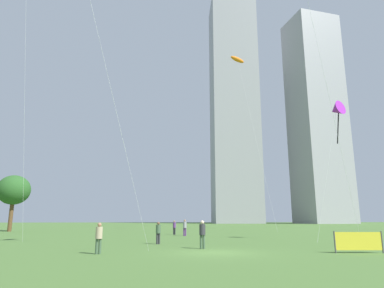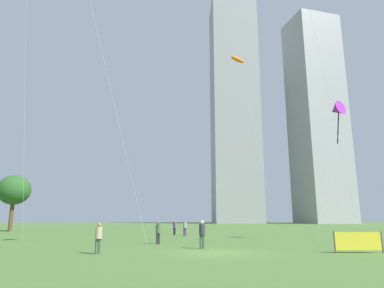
{
  "view_description": "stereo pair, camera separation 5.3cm",
  "coord_description": "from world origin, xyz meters",
  "px_view_note": "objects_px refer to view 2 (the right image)",
  "views": [
    {
      "loc": [
        -3.19,
        -19.26,
        1.86
      ],
      "look_at": [
        -0.29,
        10.95,
        8.52
      ],
      "focal_mm": 31.71,
      "sensor_mm": 36.0,
      "label": 1
    },
    {
      "loc": [
        -3.14,
        -19.26,
        1.86
      ],
      "look_at": [
        -0.29,
        10.95,
        8.52
      ],
      "focal_mm": 31.71,
      "sensor_mm": 36.0,
      "label": 2
    }
  ],
  "objects_px": {
    "distant_highrise_0": "(234,106)",
    "kite_flying_5": "(336,110)",
    "person_standing_3": "(99,236)",
    "kite_flying_2": "(238,60)",
    "person_standing_4": "(158,231)",
    "person_standing_2": "(185,226)",
    "person_standing_1": "(202,232)",
    "event_banner": "(358,241)",
    "person_standing_0": "(175,226)",
    "park_tree_0": "(14,190)",
    "distant_highrise_1": "(317,116)"
  },
  "relations": [
    {
      "from": "kite_flying_2",
      "to": "person_standing_2",
      "type": "bearing_deg",
      "value": -126.4
    },
    {
      "from": "event_banner",
      "to": "person_standing_2",
      "type": "bearing_deg",
      "value": 113.11
    },
    {
      "from": "park_tree_0",
      "to": "distant_highrise_0",
      "type": "relative_size",
      "value": 0.09
    },
    {
      "from": "kite_flying_5",
      "to": "distant_highrise_0",
      "type": "relative_size",
      "value": 0.13
    },
    {
      "from": "person_standing_4",
      "to": "event_banner",
      "type": "bearing_deg",
      "value": 124.93
    },
    {
      "from": "person_standing_0",
      "to": "distant_highrise_0",
      "type": "bearing_deg",
      "value": -76.51
    },
    {
      "from": "person_standing_2",
      "to": "distant_highrise_1",
      "type": "distance_m",
      "value": 105.73
    },
    {
      "from": "person_standing_3",
      "to": "kite_flying_2",
      "type": "relative_size",
      "value": 0.06
    },
    {
      "from": "park_tree_0",
      "to": "person_standing_1",
      "type": "bearing_deg",
      "value": -51.68
    },
    {
      "from": "person_standing_1",
      "to": "person_standing_3",
      "type": "distance_m",
      "value": 6.47
    },
    {
      "from": "distant_highrise_0",
      "to": "distant_highrise_1",
      "type": "height_order",
      "value": "distant_highrise_0"
    },
    {
      "from": "person_standing_3",
      "to": "distant_highrise_0",
      "type": "xyz_separation_m",
      "value": [
        32.14,
        108.29,
        44.85
      ]
    },
    {
      "from": "person_standing_1",
      "to": "person_standing_4",
      "type": "distance_m",
      "value": 5.03
    },
    {
      "from": "person_standing_1",
      "to": "kite_flying_2",
      "type": "xyz_separation_m",
      "value": [
        9.56,
        28.56,
        26.26
      ]
    },
    {
      "from": "kite_flying_2",
      "to": "park_tree_0",
      "type": "bearing_deg",
      "value": 177.01
    },
    {
      "from": "kite_flying_2",
      "to": "event_banner",
      "type": "relative_size",
      "value": 10.47
    },
    {
      "from": "person_standing_3",
      "to": "event_banner",
      "type": "height_order",
      "value": "person_standing_3"
    },
    {
      "from": "person_standing_1",
      "to": "person_standing_2",
      "type": "height_order",
      "value": "person_standing_1"
    },
    {
      "from": "person_standing_0",
      "to": "kite_flying_5",
      "type": "height_order",
      "value": "kite_flying_5"
    },
    {
      "from": "kite_flying_2",
      "to": "person_standing_4",
      "type": "bearing_deg",
      "value": -116.83
    },
    {
      "from": "kite_flying_5",
      "to": "person_standing_0",
      "type": "bearing_deg",
      "value": 136.92
    },
    {
      "from": "person_standing_3",
      "to": "kite_flying_5",
      "type": "distance_m",
      "value": 23.11
    },
    {
      "from": "park_tree_0",
      "to": "event_banner",
      "type": "bearing_deg",
      "value": -46.34
    },
    {
      "from": "kite_flying_2",
      "to": "kite_flying_5",
      "type": "bearing_deg",
      "value": -81.62
    },
    {
      "from": "person_standing_3",
      "to": "distant_highrise_1",
      "type": "bearing_deg",
      "value": 44.8
    },
    {
      "from": "distant_highrise_0",
      "to": "kite_flying_5",
      "type": "bearing_deg",
      "value": -93.86
    },
    {
      "from": "person_standing_3",
      "to": "kite_flying_2",
      "type": "bearing_deg",
      "value": 50.45
    },
    {
      "from": "distant_highrise_1",
      "to": "event_banner",
      "type": "xyz_separation_m",
      "value": [
        -47.94,
        -99.92,
        -39.08
      ]
    },
    {
      "from": "person_standing_3",
      "to": "distant_highrise_1",
      "type": "height_order",
      "value": "distant_highrise_1"
    },
    {
      "from": "person_standing_2",
      "to": "kite_flying_2",
      "type": "relative_size",
      "value": 0.06
    },
    {
      "from": "distant_highrise_1",
      "to": "park_tree_0",
      "type": "bearing_deg",
      "value": -150.54
    },
    {
      "from": "distant_highrise_0",
      "to": "person_standing_0",
      "type": "bearing_deg",
      "value": -103.6
    },
    {
      "from": "person_standing_4",
      "to": "event_banner",
      "type": "height_order",
      "value": "person_standing_4"
    },
    {
      "from": "person_standing_0",
      "to": "event_banner",
      "type": "height_order",
      "value": "person_standing_0"
    },
    {
      "from": "person_standing_0",
      "to": "distant_highrise_0",
      "type": "distance_m",
      "value": 101.49
    },
    {
      "from": "person_standing_3",
      "to": "distant_highrise_0",
      "type": "distance_m",
      "value": 121.53
    },
    {
      "from": "kite_flying_2",
      "to": "distant_highrise_1",
      "type": "height_order",
      "value": "distant_highrise_1"
    },
    {
      "from": "kite_flying_2",
      "to": "event_banner",
      "type": "distance_m",
      "value": 41.63
    },
    {
      "from": "person_standing_0",
      "to": "person_standing_4",
      "type": "distance_m",
      "value": 14.69
    },
    {
      "from": "person_standing_3",
      "to": "park_tree_0",
      "type": "relative_size",
      "value": 0.2
    },
    {
      "from": "event_banner",
      "to": "distant_highrise_1",
      "type": "bearing_deg",
      "value": 64.37
    },
    {
      "from": "person_standing_3",
      "to": "distant_highrise_1",
      "type": "xyz_separation_m",
      "value": [
        62.07,
        99.13,
        38.77
      ]
    },
    {
      "from": "person_standing_1",
      "to": "distant_highrise_1",
      "type": "xyz_separation_m",
      "value": [
        56.15,
        96.52,
        38.71
      ]
    },
    {
      "from": "person_standing_0",
      "to": "park_tree_0",
      "type": "bearing_deg",
      "value": 4.25
    },
    {
      "from": "person_standing_0",
      "to": "person_standing_2",
      "type": "relative_size",
      "value": 0.93
    },
    {
      "from": "person_standing_0",
      "to": "park_tree_0",
      "type": "height_order",
      "value": "park_tree_0"
    },
    {
      "from": "kite_flying_5",
      "to": "distant_highrise_0",
      "type": "distance_m",
      "value": 106.43
    },
    {
      "from": "person_standing_2",
      "to": "park_tree_0",
      "type": "relative_size",
      "value": 0.21
    },
    {
      "from": "person_standing_2",
      "to": "person_standing_3",
      "type": "distance_m",
      "value": 19.25
    },
    {
      "from": "kite_flying_5",
      "to": "distant_highrise_1",
      "type": "relative_size",
      "value": 0.15
    }
  ]
}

